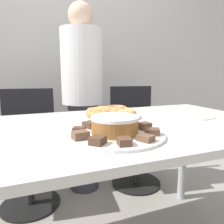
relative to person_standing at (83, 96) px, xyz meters
The scene contains 27 objects.
wall_back 0.86m from the person_standing, 97.65° to the left, with size 8.00×0.05×2.60m.
table 0.85m from the person_standing, 96.47° to the right, with size 1.67×0.88×0.75m.
person_standing is the anchor object (origin of this frame).
office_chair_left 0.60m from the person_standing, behind, with size 0.50×0.50×0.87m.
office_chair_right 0.61m from the person_standing, ahead, with size 0.51×0.51×0.87m.
plate_cake 1.02m from the person_standing, 97.21° to the right, with size 0.38×0.38×0.01m.
plate_donuts 0.65m from the person_standing, 90.67° to the right, with size 0.33×0.33×0.01m.
frosted_cake 1.02m from the person_standing, 97.21° to the right, with size 0.18×0.18×0.07m.
lamington_0 0.91m from the person_standing, 91.74° to the right, with size 0.08×0.08×0.03m.
lamington_1 0.88m from the person_standing, 96.80° to the right, with size 0.05×0.05×0.02m.
lamington_2 0.91m from the person_standing, 102.10° to the right, with size 0.07×0.07×0.02m.
lamington_3 0.98m from the person_standing, 104.90° to the right, with size 0.06×0.05×0.02m.
lamington_4 1.07m from the person_standing, 104.49° to the right, with size 0.06×0.05×0.03m.
lamington_5 1.13m from the person_standing, 101.63° to the right, with size 0.07×0.07×0.03m.
lamington_6 1.16m from the person_standing, 97.52° to the right, with size 0.05×0.05×0.02m.
lamington_7 1.14m from the person_standing, 93.33° to the right, with size 0.06×0.06×0.02m.
lamington_8 1.08m from the person_standing, 90.22° to the right, with size 0.07×0.07×0.02m.
lamington_9 0.99m from the person_standing, 89.39° to the right, with size 0.06×0.05×0.03m.
donut_0 0.65m from the person_standing, 90.67° to the right, with size 0.12×0.12×0.04m.
donut_1 0.68m from the person_standing, 97.11° to the right, with size 0.13×0.13×0.04m.
donut_2 0.74m from the person_standing, 93.28° to the right, with size 0.11×0.11×0.04m.
donut_3 0.73m from the person_standing, 86.70° to the right, with size 0.13×0.13×0.04m.
donut_4 0.66m from the person_standing, 84.73° to the right, with size 0.13×0.13×0.03m.
donut_5 0.58m from the person_standing, 84.34° to the right, with size 0.13×0.13×0.04m.
donut_6 0.58m from the person_standing, 92.53° to the right, with size 0.12×0.12×0.04m.
donut_7 0.62m from the person_standing, 96.99° to the right, with size 0.11×0.11×0.04m.
napkin 0.98m from the person_standing, 63.24° to the right, with size 0.11×0.09×0.01m.
Camera 1 is at (-0.34, -0.92, 0.99)m, focal length 35.00 mm.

